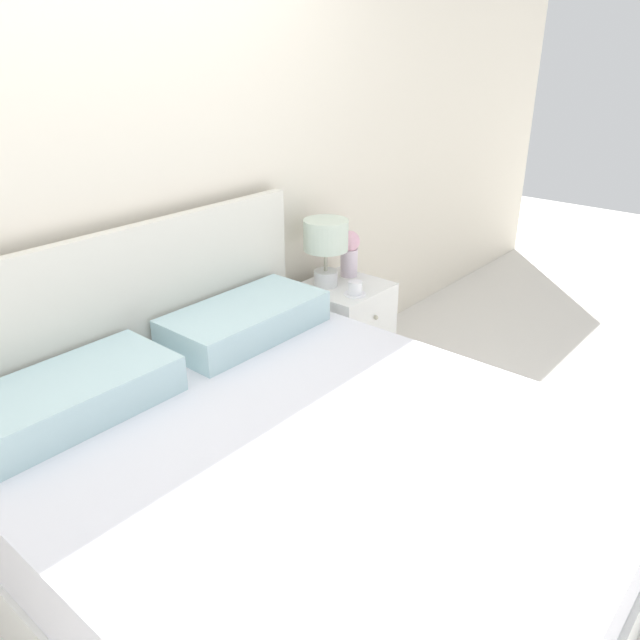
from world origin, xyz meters
name	(u,v)px	position (x,y,z in m)	size (l,w,h in m)	color
ground_plane	(148,458)	(0.00, 0.00, 0.00)	(12.00, 12.00, 0.00)	silver
wall_back	(98,170)	(0.00, 0.07, 1.30)	(8.00, 0.06, 2.60)	silver
bed	(296,493)	(0.00, -0.92, 0.30)	(1.77, 1.98, 1.09)	white
nightstand	(343,333)	(1.15, -0.22, 0.28)	(0.43, 0.43, 0.56)	white
table_lamp	(326,241)	(1.09, -0.15, 0.81)	(0.23, 0.23, 0.35)	white
flower_vase	(349,251)	(1.28, -0.15, 0.70)	(0.11, 0.11, 0.25)	silver
teacup	(355,289)	(1.08, -0.35, 0.59)	(0.12, 0.12, 0.07)	white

